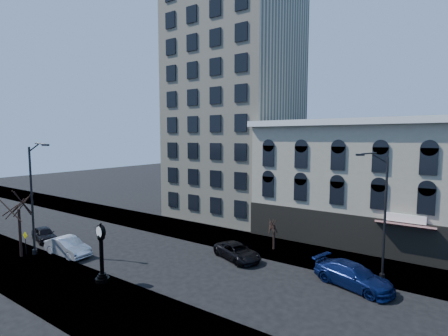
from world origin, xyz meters
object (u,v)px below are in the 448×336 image
Objects in this scene: street_clock at (102,255)px; street_lamp_near at (37,169)px; car_near_b at (68,247)px; car_near_a at (44,234)px; warning_sign at (25,239)px.

street_lamp_near is at bearing -173.76° from street_clock.
street_clock is 7.79m from car_near_b.
car_near_b is at bearing -86.72° from car_near_a.
street_lamp_near is 2.08× the size of car_near_b.
car_near_a is at bearing 134.54° from street_lamp_near.
car_near_b is (3.21, 2.13, -0.73)m from warning_sign.
warning_sign is (-10.70, -0.41, -0.57)m from street_clock.
warning_sign reaches higher than car_near_b.
car_near_a is at bearing 176.33° from street_clock.
street_clock reaches higher than car_near_a.
street_lamp_near is at bearing 19.64° from warning_sign.
street_clock is 13.94m from car_near_a.
warning_sign is at bearing -170.22° from street_clock.
street_lamp_near is 7.50m from car_near_b.
street_clock is 10.94m from street_lamp_near.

